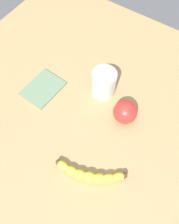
% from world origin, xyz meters
% --- Properties ---
extents(wooden_tabletop, '(1.20, 1.20, 0.03)m').
position_xyz_m(wooden_tabletop, '(0.00, 0.00, 0.01)').
color(wooden_tabletop, tan).
rests_on(wooden_tabletop, ground).
extents(banana, '(0.10, 0.20, 0.03)m').
position_xyz_m(banana, '(-0.10, -0.08, 0.05)').
color(banana, yellow).
rests_on(banana, wooden_tabletop).
extents(smoothie_glass, '(0.08, 0.08, 0.10)m').
position_xyz_m(smoothie_glass, '(0.17, 0.05, 0.08)').
color(smoothie_glass, silver).
rests_on(smoothie_glass, wooden_tabletop).
extents(apple_fruit, '(0.08, 0.08, 0.08)m').
position_xyz_m(apple_fruit, '(0.12, -0.07, 0.07)').
color(apple_fruit, red).
rests_on(apple_fruit, wooden_tabletop).
extents(folded_napkin, '(0.14, 0.11, 0.01)m').
position_xyz_m(folded_napkin, '(0.06, 0.23, 0.03)').
color(folded_napkin, slate).
rests_on(folded_napkin, wooden_tabletop).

